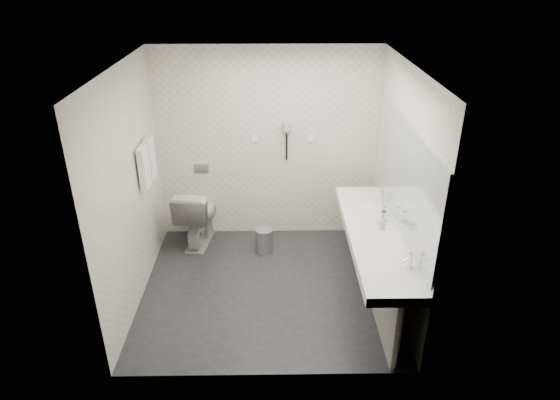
{
  "coord_description": "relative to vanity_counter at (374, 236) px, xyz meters",
  "views": [
    {
      "loc": [
        0.08,
        -4.54,
        3.39
      ],
      "look_at": [
        0.15,
        0.15,
        1.05
      ],
      "focal_mm": 31.17,
      "sensor_mm": 36.0,
      "label": 1
    }
  ],
  "objects": [
    {
      "name": "glass_left",
      "position": [
        0.14,
        0.23,
        0.11
      ],
      "size": [
        0.08,
        0.08,
        0.11
      ],
      "primitive_type": "cylinder",
      "rotation": [
        0.0,
        0.0,
        0.39
      ],
      "color": "silver",
      "rests_on": "vanity_counter"
    },
    {
      "name": "towel_rail",
      "position": [
        -2.47,
        0.75,
        0.75
      ],
      "size": [
        0.02,
        0.62,
        0.02
      ],
      "primitive_type": "cylinder",
      "rotation": [
        1.57,
        0.0,
        0.0
      ],
      "color": "silver",
      "rests_on": "wall_left"
    },
    {
      "name": "switch_plate_a",
      "position": [
        -1.27,
        1.49,
        0.55
      ],
      "size": [
        0.09,
        0.02,
        0.09
      ],
      "primitive_type": "cube",
      "color": "white",
      "rests_on": "wall_back"
    },
    {
      "name": "ceiling",
      "position": [
        -1.12,
        0.2,
        1.7
      ],
      "size": [
        2.8,
        2.8,
        0.0
      ],
      "primitive_type": "plane",
      "rotation": [
        3.14,
        0.0,
        0.0
      ],
      "color": "white",
      "rests_on": "wall_back"
    },
    {
      "name": "pedal_bin",
      "position": [
        -1.17,
        0.97,
        -0.64
      ],
      "size": [
        0.28,
        0.28,
        0.32
      ],
      "primitive_type": "cylinder",
      "rotation": [
        0.0,
        0.0,
        -0.31
      ],
      "color": "#B2B5BA",
      "rests_on": "floor"
    },
    {
      "name": "basin_far",
      "position": [
        0.0,
        0.65,
        0.04
      ],
      "size": [
        0.4,
        0.31,
        0.05
      ],
      "primitive_type": "ellipsoid",
      "color": "white",
      "rests_on": "vanity_counter"
    },
    {
      "name": "basin_near",
      "position": [
        0.0,
        -0.65,
        0.04
      ],
      "size": [
        0.4,
        0.31,
        0.05
      ],
      "primitive_type": "ellipsoid",
      "color": "white",
      "rests_on": "vanity_counter"
    },
    {
      "name": "dryer_cord",
      "position": [
        -0.88,
        1.46,
        0.45
      ],
      "size": [
        0.02,
        0.02,
        0.35
      ],
      "primitive_type": "cylinder",
      "color": "black",
      "rests_on": "dryer_cradle"
    },
    {
      "name": "faucet_near",
      "position": [
        0.19,
        -0.65,
        0.12
      ],
      "size": [
        0.04,
        0.04,
        0.15
      ],
      "primitive_type": "cylinder",
      "color": "silver",
      "rests_on": "vanity_counter"
    },
    {
      "name": "dryer_barrel",
      "position": [
        -0.88,
        1.4,
        0.73
      ],
      "size": [
        0.08,
        0.14,
        0.08
      ],
      "primitive_type": "cylinder",
      "rotation": [
        1.57,
        0.0,
        0.0
      ],
      "color": "#9B9CA1",
      "rests_on": "dryer_cradle"
    },
    {
      "name": "bin_lid",
      "position": [
        -1.17,
        0.97,
        -0.48
      ],
      "size": [
        0.23,
        0.23,
        0.02
      ],
      "primitive_type": "cylinder",
      "color": "#B2B5BA",
      "rests_on": "pedal_bin"
    },
    {
      "name": "vanity_post_far",
      "position": [
        0.05,
        1.04,
        -0.42
      ],
      "size": [
        0.06,
        0.06,
        0.75
      ],
      "primitive_type": "cylinder",
      "color": "silver",
      "rests_on": "floor"
    },
    {
      "name": "wall_left",
      "position": [
        -2.52,
        0.2,
        0.45
      ],
      "size": [
        0.0,
        2.6,
        2.6
      ],
      "primitive_type": "plane",
      "rotation": [
        1.57,
        0.0,
        1.57
      ],
      "color": "silver",
      "rests_on": "floor"
    },
    {
      "name": "vanity_post_near",
      "position": [
        0.05,
        -1.04,
        -0.42
      ],
      "size": [
        0.06,
        0.06,
        0.75
      ],
      "primitive_type": "cylinder",
      "color": "silver",
      "rests_on": "floor"
    },
    {
      "name": "glass_right",
      "position": [
        0.18,
        0.36,
        0.1
      ],
      "size": [
        0.07,
        0.07,
        0.1
      ],
      "primitive_type": "cylinder",
      "rotation": [
        0.0,
        0.0,
        0.31
      ],
      "color": "silver",
      "rests_on": "vanity_counter"
    },
    {
      "name": "dryer_cradle",
      "position": [
        -0.88,
        1.47,
        0.7
      ],
      "size": [
        0.1,
        0.04,
        0.14
      ],
      "primitive_type": "cube",
      "color": "#9B9CA1",
      "rests_on": "wall_back"
    },
    {
      "name": "wall_back",
      "position": [
        -1.12,
        1.5,
        0.45
      ],
      "size": [
        2.8,
        0.0,
        2.8
      ],
      "primitive_type": "plane",
      "rotation": [
        1.57,
        0.0,
        0.0
      ],
      "color": "silver",
      "rests_on": "floor"
    },
    {
      "name": "mirror",
      "position": [
        0.26,
        0.0,
        0.65
      ],
      "size": [
        0.02,
        2.2,
        1.05
      ],
      "primitive_type": "cube",
      "color": "#B2BCC6",
      "rests_on": "wall_right"
    },
    {
      "name": "faucet_far",
      "position": [
        0.19,
        0.65,
        0.12
      ],
      "size": [
        0.04,
        0.04,
        0.15
      ],
      "primitive_type": "cylinder",
      "color": "silver",
      "rests_on": "vanity_counter"
    },
    {
      "name": "soap_bottle_b",
      "position": [
        0.1,
        0.16,
        0.1
      ],
      "size": [
        0.12,
        0.12,
        0.1
      ],
      "primitive_type": "imported",
      "rotation": [
        0.0,
        0.0,
        -0.8
      ],
      "color": "silver",
      "rests_on": "vanity_counter"
    },
    {
      "name": "soap_bottle_a",
      "position": [
        0.08,
        0.05,
        0.11
      ],
      "size": [
        0.07,
        0.07,
        0.11
      ],
      "primitive_type": "imported",
      "rotation": [
        0.0,
        0.0,
        0.57
      ],
      "color": "silver",
      "rests_on": "vanity_counter"
    },
    {
      "name": "wall_front",
      "position": [
        -1.12,
        -1.1,
        0.45
      ],
      "size": [
        2.8,
        0.0,
        2.8
      ],
      "primitive_type": "plane",
      "rotation": [
        -1.57,
        0.0,
        0.0
      ],
      "color": "silver",
      "rests_on": "floor"
    },
    {
      "name": "switch_plate_b",
      "position": [
        -0.57,
        1.49,
        0.55
      ],
      "size": [
        0.09,
        0.02,
        0.09
      ],
      "primitive_type": "cube",
      "color": "white",
      "rests_on": "wall_back"
    },
    {
      "name": "vanity_panel",
      "position": [
        0.02,
        0.0,
        -0.42
      ],
      "size": [
        0.03,
        2.15,
        0.75
      ],
      "primitive_type": "cube",
      "color": "gray",
      "rests_on": "floor"
    },
    {
      "name": "floor",
      "position": [
        -1.12,
        0.2,
        -0.8
      ],
      "size": [
        2.8,
        2.8,
        0.0
      ],
      "primitive_type": "plane",
      "color": "#222227",
      "rests_on": "ground"
    },
    {
      "name": "wall_right",
      "position": [
        0.27,
        0.2,
        0.45
      ],
      "size": [
        0.0,
        2.6,
        2.6
      ],
      "primitive_type": "plane",
      "rotation": [
        1.57,
        0.0,
        -1.57
      ],
      "color": "silver",
      "rests_on": "floor"
    },
    {
      "name": "flush_plate",
      "position": [
        -1.98,
        1.49,
        0.15
      ],
      "size": [
        0.18,
        0.02,
        0.12
      ],
      "primitive_type": "cube",
      "color": "#B2B5BA",
      "rests_on": "wall_back"
    },
    {
      "name": "vanity_counter",
      "position": [
        0.0,
        0.0,
        0.0
      ],
      "size": [
        0.55,
        2.2,
        0.1
      ],
      "primitive_type": "cube",
      "color": "white",
      "rests_on": "floor"
    },
    {
      "name": "towel_near",
      "position": [
        -2.46,
        0.61,
        0.53
      ],
      "size": [
        0.07,
        0.24,
        0.48
      ],
      "primitive_type": "cube",
      "color": "white",
      "rests_on": "towel_rail"
    },
    {
      "name": "towel_far",
      "position": [
        -2.46,
        0.89,
        0.53
      ],
      "size": [
        0.07,
        0.24,
        0.48
      ],
      "primitive_type": "cube",
      "color": "white",
      "rests_on": "towel_rail"
    },
    {
      "name": "toilet",
      "position": [
        -2.03,
        1.23,
        -0.4
      ],
      "size": [
        0.56,
        0.85,
        0.81
      ],
      "primitive_type": "imported",
      "rotation": [
        0.0,
        0.0,
        3.0
      ],
      "color": "white",
      "rests_on": "floor"
    }
  ]
}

